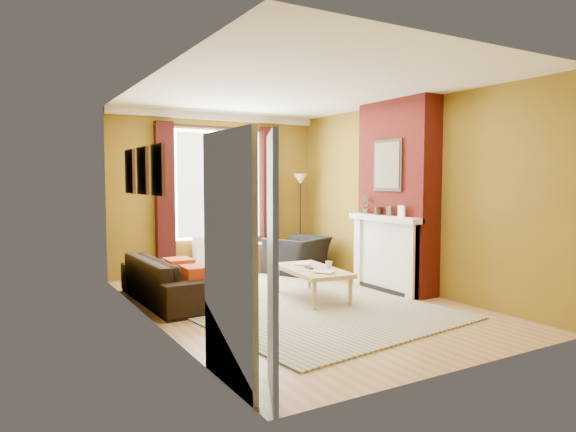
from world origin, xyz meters
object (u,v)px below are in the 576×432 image
object	(u,v)px
sofa	(170,279)
coffee_table	(312,272)
wicker_stool	(255,257)
armchair	(298,255)
floor_lamp	(300,194)

from	to	relation	value
sofa	coffee_table	bearing A→B (deg)	-119.06
wicker_stool	sofa	bearing A→B (deg)	-144.04
coffee_table	wicker_stool	bearing A→B (deg)	89.05
armchair	wicker_stool	bearing A→B (deg)	-67.84
armchair	floor_lamp	world-z (taller)	floor_lamp
floor_lamp	wicker_stool	bearing A→B (deg)	180.00
coffee_table	floor_lamp	size ratio (longest dim) A/B	0.78
armchair	wicker_stool	world-z (taller)	armchair
sofa	armchair	xyz separation A→B (m)	(2.56, 0.90, 0.02)
wicker_stool	floor_lamp	bearing A→B (deg)	-0.00
floor_lamp	sofa	bearing A→B (deg)	-153.96
sofa	wicker_stool	xyz separation A→B (m)	(1.98, 1.43, -0.05)
wicker_stool	floor_lamp	world-z (taller)	floor_lamp
sofa	armchair	size ratio (longest dim) A/B	2.10
sofa	wicker_stool	world-z (taller)	sofa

